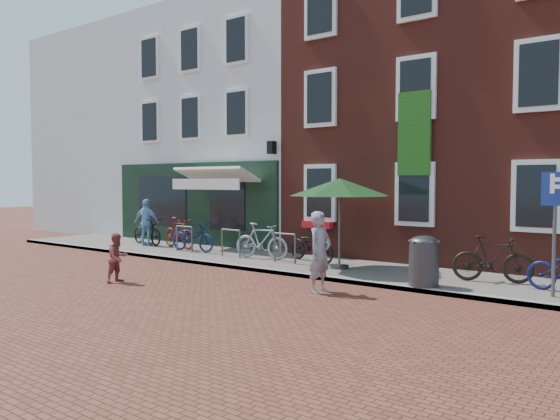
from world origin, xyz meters
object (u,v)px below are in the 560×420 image
Objects in this scene: boy at (118,258)px; bicycle_0 at (147,231)px; bicycle_1 at (179,233)px; bicycle_5 at (493,259)px; woman at (320,252)px; parasol at (340,184)px; parking_sign at (555,211)px; bicycle_2 at (193,237)px; bicycle_4 at (312,245)px; cafe_person at (147,222)px; litter_bin at (424,258)px; bicycle_3 at (261,241)px.

bicycle_0 is (-4.84, 4.80, -0.00)m from boy.
bicycle_1 and bicycle_5 have the same top height.
woman is 0.97× the size of bicycle_0.
parasol is 1.52× the size of bicycle_1.
parking_sign is 1.37× the size of bicycle_0.
bicycle_0 is 1.00× the size of bicycle_2.
woman is at bearing -128.34° from bicycle_4.
bicycle_2 is (2.46, -0.16, -0.35)m from cafe_person.
litter_bin is 0.71× the size of cafe_person.
bicycle_4 is (6.97, 0.08, 0.00)m from bicycle_0.
parking_sign reaches higher than woman.
bicycle_3 is (5.29, -0.14, -0.30)m from cafe_person.
bicycle_1 is 5.23m from bicycle_4.
parking_sign reaches higher than parasol.
parking_sign reaches higher than bicycle_4.
boy is (-6.07, -3.34, -0.13)m from litter_bin.
cafe_person is 5.30m from bicycle_3.
bicycle_2 is 1.03× the size of bicycle_5.
woman is at bearing -133.29° from bicycle_3.
bicycle_0 is (-13.34, 0.99, -1.20)m from parking_sign.
parking_sign reaches higher than cafe_person.
boy is at bearing -151.18° from litter_bin.
woman is at bearing 145.52° from cafe_person.
cafe_person is 0.95× the size of bicycle_5.
bicycle_0 is (-9.23, 2.96, -0.29)m from woman.
parasol is at bearing -98.78° from bicycle_4.
bicycle_5 is (3.73, 0.38, -1.66)m from parasol.
bicycle_0 is at bearing 73.19° from bicycle_5.
litter_bin is 3.29m from parasol.
bicycle_3 reaches higher than bicycle_0.
bicycle_3 is (0.67, 4.46, 0.05)m from boy.
woman is (-1.67, -1.49, 0.16)m from litter_bin.
parking_sign is 5.19m from parasol.
litter_bin is 11.00m from bicycle_0.
parking_sign is 9.39m from boy.
bicycle_5 is (9.24, 0.27, 0.05)m from bicycle_2.
litter_bin reaches higher than bicycle_5.
parasol is (-5.14, 0.53, 0.51)m from parking_sign.
bicycle_3 is at bearing 75.88° from bicycle_5.
parking_sign is 2.12× the size of boy.
parking_sign is 11.69m from bicycle_1.
bicycle_5 is (11.71, 0.12, -0.30)m from cafe_person.
bicycle_5 is at bearing 53.44° from litter_bin.
bicycle_0 is at bearing -59.95° from cafe_person.
boy is 4.94m from bicycle_2.
bicycle_5 is at bearing 147.24° from parking_sign.
litter_bin is 2.70m from parking_sign.
cafe_person is at bearing 77.03° from woman.
bicycle_3 is (5.51, -0.34, 0.05)m from bicycle_0.
bicycle_4 is (2.13, 4.88, -0.00)m from boy.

